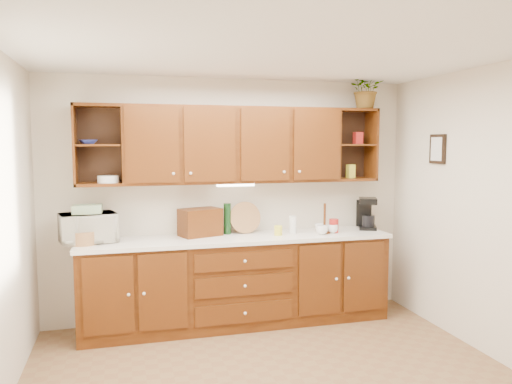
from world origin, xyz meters
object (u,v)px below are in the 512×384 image
microwave (88,228)px  bread_box (200,222)px  potted_plant (367,89)px  coffee_maker (367,214)px

microwave → bread_box: bearing=-10.2°
microwave → potted_plant: size_ratio=1.20×
coffee_maker → potted_plant: size_ratio=0.82×
microwave → potted_plant: 3.31m
microwave → coffee_maker: (3.01, 0.01, 0.03)m
coffee_maker → potted_plant: (-0.02, 0.02, 1.40)m
bread_box → coffee_maker: size_ratio=1.16×
bread_box → coffee_maker: coffee_maker is taller
microwave → potted_plant: bearing=-13.0°
coffee_maker → potted_plant: 1.40m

